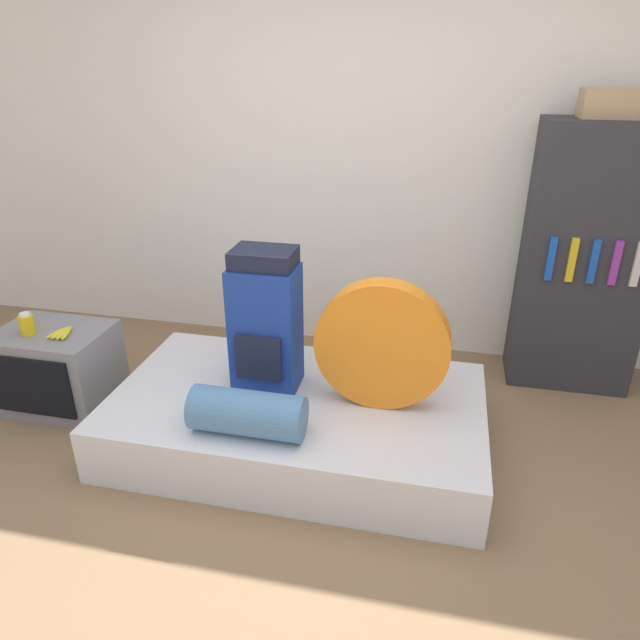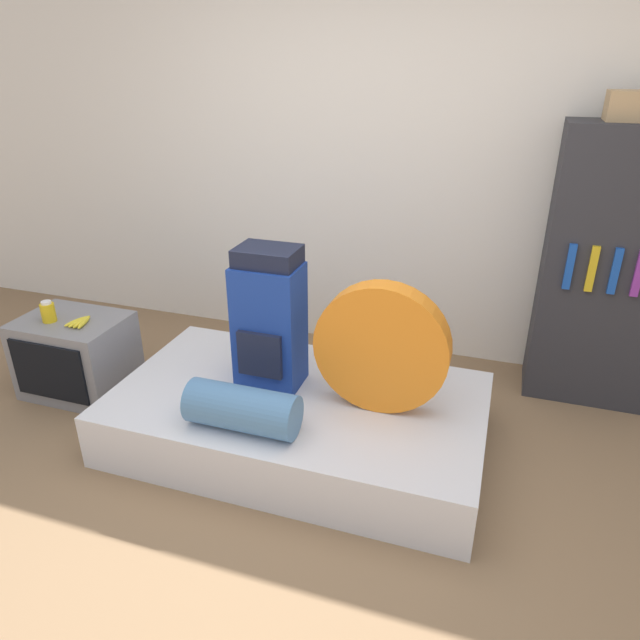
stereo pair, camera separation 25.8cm
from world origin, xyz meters
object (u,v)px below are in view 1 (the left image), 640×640
(bookshelf, at_px, (585,261))
(cardboard_box, at_px, (614,104))
(tent_bag, at_px, (382,345))
(sleeping_roll, at_px, (248,413))
(backpack, at_px, (266,322))
(television, at_px, (58,368))
(canister, at_px, (27,324))

(bookshelf, height_order, cardboard_box, cardboard_box)
(tent_bag, distance_m, sleeping_roll, 0.73)
(backpack, relative_size, bookshelf, 0.47)
(backpack, xyz_separation_m, television, (-1.29, -0.02, -0.42))
(television, distance_m, bookshelf, 3.19)
(tent_bag, height_order, bookshelf, bookshelf)
(canister, xyz_separation_m, cardboard_box, (3.06, 1.06, 1.13))
(backpack, distance_m, television, 1.36)
(sleeping_roll, xyz_separation_m, television, (-1.33, 0.42, -0.16))
(sleeping_roll, distance_m, bookshelf, 2.21)
(tent_bag, height_order, cardboard_box, cardboard_box)
(bookshelf, xyz_separation_m, cardboard_box, (-0.01, 0.02, 0.88))
(tent_bag, bearing_deg, television, 179.08)
(canister, relative_size, cardboard_box, 0.38)
(sleeping_roll, height_order, television, sleeping_roll)
(backpack, height_order, tent_bag, backpack)
(canister, relative_size, bookshelf, 0.08)
(sleeping_roll, bearing_deg, tent_bag, 34.31)
(sleeping_roll, bearing_deg, canister, 165.61)
(canister, bearing_deg, backpack, 3.04)
(sleeping_roll, height_order, bookshelf, bookshelf)
(sleeping_roll, relative_size, bookshelf, 0.33)
(canister, bearing_deg, bookshelf, 18.65)
(bookshelf, bearing_deg, backpack, -150.33)
(cardboard_box, bearing_deg, television, -161.38)
(tent_bag, relative_size, canister, 5.20)
(backpack, height_order, bookshelf, bookshelf)
(canister, distance_m, bookshelf, 3.26)
(backpack, relative_size, television, 1.22)
(television, height_order, canister, canister)
(cardboard_box, bearing_deg, sleeping_roll, -139.11)
(television, xyz_separation_m, bookshelf, (2.99, 0.98, 0.56))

